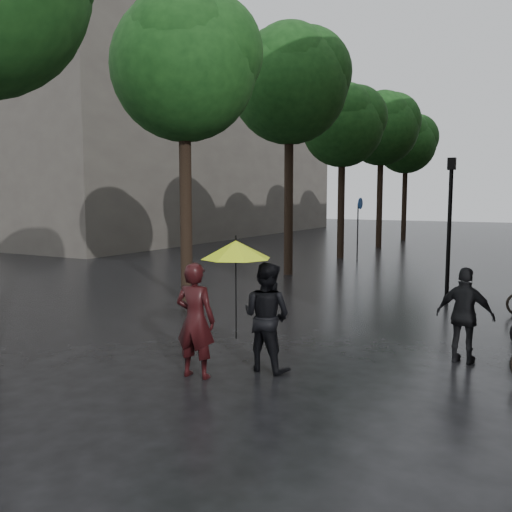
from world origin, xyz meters
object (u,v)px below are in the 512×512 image
Objects in this scene: pedestrian_walking at (465,315)px; lamp_post at (450,216)px; person_burgundy at (195,320)px; person_black at (267,317)px.

lamp_post is at bearing -70.74° from pedestrian_walking.
person_burgundy is 0.48× the size of lamp_post.
person_black is 7.64m from lamp_post.
person_burgundy is 1.18m from person_black.
person_black is 3.42m from pedestrian_walking.
lamp_post is at bearing -112.86° from person_burgundy.
person_black is (0.82, 0.85, -0.02)m from person_burgundy.
person_burgundy is 1.11× the size of pedestrian_walking.
lamp_post is (1.66, 7.32, 1.45)m from person_black.
person_black reaches higher than pedestrian_walking.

